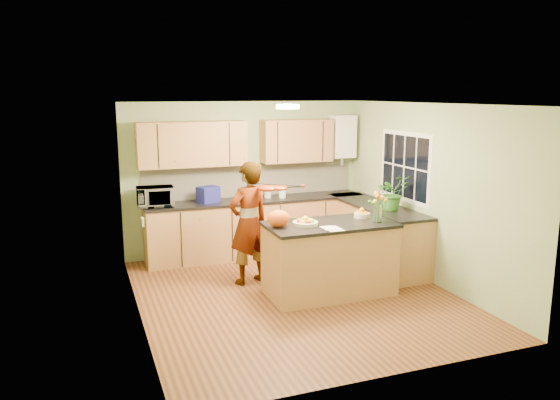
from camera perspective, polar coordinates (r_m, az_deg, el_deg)
name	(u,v)px	position (r m, az deg, el deg)	size (l,w,h in m)	color
floor	(295,295)	(7.33, 1.62, -9.92)	(4.50, 4.50, 0.00)	#522C17
ceiling	(297,104)	(6.84, 1.74, 10.00)	(4.00, 4.50, 0.02)	white
wall_back	(245,178)	(9.08, -3.66, 2.34)	(4.00, 0.02, 2.50)	#8DA374
wall_front	(390,249)	(5.03, 11.38, -5.09)	(4.00, 0.02, 2.50)	#8DA374
wall_left	(136,215)	(6.52, -14.85, -1.52)	(0.02, 4.50, 2.50)	#8DA374
wall_right	(428,193)	(7.94, 15.18, 0.70)	(0.02, 4.50, 2.50)	#8DA374
back_counter	(257,227)	(8.98, -2.43, -2.82)	(3.64, 0.62, 0.94)	#A67542
right_counter	(376,234)	(8.64, 10.03, -3.53)	(0.62, 2.24, 0.94)	#A67542
splashback	(251,180)	(9.10, -3.03, 2.05)	(3.60, 0.02, 0.52)	white
upper_cabinets	(237,143)	(8.79, -4.49, 5.99)	(3.20, 0.34, 0.70)	#A67542
boiler	(342,137)	(9.48, 6.53, 6.61)	(0.40, 0.30, 0.86)	white
window_right	(404,167)	(8.38, 12.87, 3.42)	(0.01, 1.30, 1.05)	white
light_switch	(143,222)	(5.92, -14.15, -2.24)	(0.02, 0.09, 0.09)	white
ceiling_lamp	(288,107)	(7.12, 0.82, 9.74)	(0.30, 0.30, 0.07)	#FFEABF
peninsula_island	(329,258)	(7.28, 5.18, -6.11)	(1.68, 0.86, 0.97)	#A67542
fruit_dish	(305,222)	(7.00, 2.67, -2.29)	(0.32, 0.32, 0.11)	beige
orange_bowl	(362,214)	(7.51, 8.55, -1.41)	(0.22, 0.22, 0.13)	beige
flower_vase	(378,200)	(7.21, 10.22, -0.01)	(0.24, 0.24, 0.45)	silver
orange_bag	(278,218)	(6.90, -0.17, -1.94)	(0.29, 0.24, 0.22)	#ED5313
papers	(333,229)	(6.84, 5.58, -2.99)	(0.20, 0.27, 0.01)	white
violinist	(249,223)	(7.58, -3.29, -2.42)	(0.63, 0.41, 1.72)	tan
violin	(267,188)	(7.33, -1.33, 1.25)	(0.67, 0.27, 0.13)	#561505
microwave	(155,197)	(8.46, -12.94, 0.34)	(0.54, 0.37, 0.30)	white
blue_box	(208,194)	(8.64, -7.52, 0.58)	(0.31, 0.23, 0.25)	navy
kettle	(249,193)	(8.79, -3.21, 0.75)	(0.15, 0.15, 0.28)	silver
jar_cream	(268,192)	(8.95, -1.29, 0.80)	(0.11, 0.11, 0.18)	beige
jar_white	(282,192)	(8.95, 0.23, 0.81)	(0.12, 0.12, 0.18)	white
potted_plant	(392,193)	(8.15, 11.62, 0.77)	(0.47, 0.40, 0.52)	#337025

